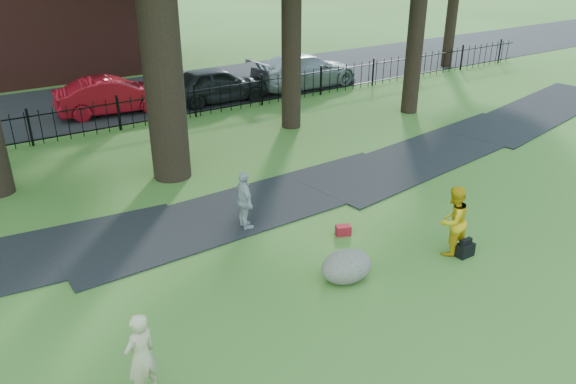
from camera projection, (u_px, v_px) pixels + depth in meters
ground at (305, 291)px, 11.37m from camera, size 120.00×120.00×0.00m
footpath at (254, 207)px, 14.83m from camera, size 36.07×3.85×0.03m
street at (91, 104)px, 23.56m from camera, size 80.00×7.00×0.02m
iron_fence at (118, 114)px, 20.25m from camera, size 44.00×0.04×1.20m
woman at (141, 356)px, 8.53m from camera, size 0.65×0.54×1.53m
man at (453, 221)px, 12.39m from camera, size 0.83×0.66×1.63m
pedestrian at (245, 201)px, 13.46m from camera, size 0.45×0.91×1.49m
boulder at (347, 264)px, 11.68m from camera, size 1.39×1.24×0.67m
backpack at (465, 250)px, 12.55m from camera, size 0.41×0.26×0.31m
red_bag at (343, 230)px, 13.43m from camera, size 0.41×0.33×0.24m
red_sedan at (112, 95)px, 22.13m from camera, size 4.47×1.91×1.43m
grey_car at (216, 84)px, 23.61m from camera, size 4.49×2.00×1.50m
silver_car at (304, 71)px, 25.81m from camera, size 5.39×2.42×1.53m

